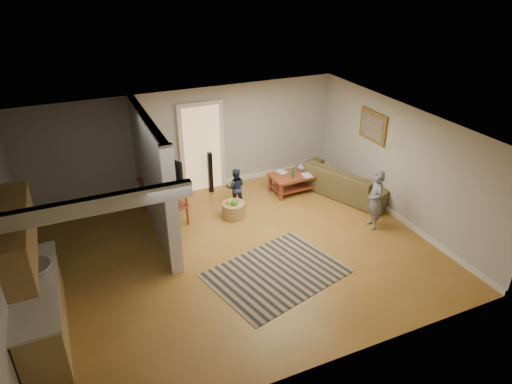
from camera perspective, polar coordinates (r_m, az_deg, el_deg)
ground at (r=8.94m, az=-2.43°, el=-7.70°), size 7.50×7.50×0.00m
room_shell at (r=8.29m, az=-10.59°, el=0.53°), size 7.54×6.02×2.52m
area_rug at (r=8.44m, az=2.56°, el=-10.08°), size 2.70×2.26×0.01m
sofa at (r=11.29m, az=10.82°, el=-0.17°), size 1.79×2.57×0.70m
coffee_table at (r=11.09m, az=4.93°, el=1.82°), size 1.21×0.73×0.70m
tv_console at (r=9.93m, az=-11.45°, el=0.63°), size 0.95×1.41×1.13m
speaker_left at (r=9.43m, az=-10.85°, el=-2.84°), size 0.10×0.10×0.93m
speaker_right at (r=11.02m, az=-5.74°, el=2.45°), size 0.10×0.10×1.02m
toy_basket at (r=10.04m, az=-2.83°, el=-2.14°), size 0.51×0.51×0.46m
child at (r=10.06m, az=14.24°, el=-4.23°), size 0.43×0.54×1.30m
toddler at (r=10.58m, az=-2.52°, el=-1.66°), size 0.54×0.48×0.92m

